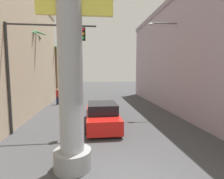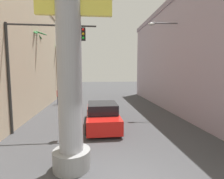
{
  "view_description": "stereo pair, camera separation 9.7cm",
  "coord_description": "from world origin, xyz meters",
  "px_view_note": "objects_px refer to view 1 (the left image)",
  "views": [
    {
      "loc": [
        -1.13,
        -4.87,
        3.56
      ],
      "look_at": [
        0.0,
        5.08,
        2.5
      ],
      "focal_mm": 28.0,
      "sensor_mm": 36.0,
      "label": 1
    },
    {
      "loc": [
        -1.03,
        -4.88,
        3.56
      ],
      "look_at": [
        0.0,
        5.08,
        2.5
      ],
      "focal_mm": 28.0,
      "sensor_mm": 36.0,
      "label": 2
    }
  ],
  "objects_px": {
    "traffic_light_mast": "(35,57)",
    "palm_tree_far_left": "(56,64)",
    "street_lamp": "(173,59)",
    "pedestrian_far_left": "(57,95)",
    "car_lead": "(102,115)",
    "palm_tree_mid_left": "(32,58)",
    "neon_sign_pole": "(70,34)"
  },
  "relations": [
    {
      "from": "traffic_light_mast",
      "to": "palm_tree_far_left",
      "type": "distance_m",
      "value": 13.33
    },
    {
      "from": "palm_tree_far_left",
      "to": "palm_tree_mid_left",
      "type": "bearing_deg",
      "value": -93.1
    },
    {
      "from": "neon_sign_pole",
      "to": "traffic_light_mast",
      "type": "relative_size",
      "value": 1.77
    },
    {
      "from": "neon_sign_pole",
      "to": "palm_tree_mid_left",
      "type": "height_order",
      "value": "neon_sign_pole"
    },
    {
      "from": "traffic_light_mast",
      "to": "palm_tree_mid_left",
      "type": "bearing_deg",
      "value": 109.71
    },
    {
      "from": "palm_tree_far_left",
      "to": "pedestrian_far_left",
      "type": "relative_size",
      "value": 3.97
    },
    {
      "from": "street_lamp",
      "to": "pedestrian_far_left",
      "type": "height_order",
      "value": "street_lamp"
    },
    {
      "from": "palm_tree_mid_left",
      "to": "street_lamp",
      "type": "bearing_deg",
      "value": -9.97
    },
    {
      "from": "street_lamp",
      "to": "traffic_light_mast",
      "type": "relative_size",
      "value": 1.2
    },
    {
      "from": "traffic_light_mast",
      "to": "palm_tree_mid_left",
      "type": "distance_m",
      "value": 5.75
    },
    {
      "from": "street_lamp",
      "to": "palm_tree_mid_left",
      "type": "relative_size",
      "value": 1.05
    },
    {
      "from": "street_lamp",
      "to": "palm_tree_mid_left",
      "type": "height_order",
      "value": "street_lamp"
    },
    {
      "from": "traffic_light_mast",
      "to": "palm_tree_far_left",
      "type": "xyz_separation_m",
      "value": [
        -1.51,
        13.25,
        0.13
      ]
    },
    {
      "from": "street_lamp",
      "to": "palm_tree_far_left",
      "type": "distance_m",
      "value": 14.85
    },
    {
      "from": "car_lead",
      "to": "pedestrian_far_left",
      "type": "xyz_separation_m",
      "value": [
        -4.31,
        7.82,
        0.3
      ]
    },
    {
      "from": "palm_tree_far_left",
      "to": "pedestrian_far_left",
      "type": "xyz_separation_m",
      "value": [
        0.94,
        -4.49,
        -3.44
      ]
    },
    {
      "from": "neon_sign_pole",
      "to": "palm_tree_far_left",
      "type": "bearing_deg",
      "value": 102.77
    },
    {
      "from": "traffic_light_mast",
      "to": "pedestrian_far_left",
      "type": "distance_m",
      "value": 9.38
    },
    {
      "from": "traffic_light_mast",
      "to": "neon_sign_pole",
      "type": "bearing_deg",
      "value": -59.0
    },
    {
      "from": "car_lead",
      "to": "palm_tree_far_left",
      "type": "bearing_deg",
      "value": 113.11
    },
    {
      "from": "traffic_light_mast",
      "to": "palm_tree_far_left",
      "type": "bearing_deg",
      "value": 96.51
    },
    {
      "from": "street_lamp",
      "to": "traffic_light_mast",
      "type": "distance_m",
      "value": 10.16
    },
    {
      "from": "neon_sign_pole",
      "to": "pedestrian_far_left",
      "type": "xyz_separation_m",
      "value": [
        -2.97,
        12.74,
        -3.79
      ]
    },
    {
      "from": "palm_tree_mid_left",
      "to": "neon_sign_pole",
      "type": "bearing_deg",
      "value": -65.24
    },
    {
      "from": "neon_sign_pole",
      "to": "street_lamp",
      "type": "relative_size",
      "value": 1.47
    },
    {
      "from": "street_lamp",
      "to": "pedestrian_far_left",
      "type": "xyz_separation_m",
      "value": [
        -10.16,
        5.37,
        -3.49
      ]
    },
    {
      "from": "pedestrian_far_left",
      "to": "neon_sign_pole",
      "type": "bearing_deg",
      "value": -76.89
    },
    {
      "from": "traffic_light_mast",
      "to": "car_lead",
      "type": "xyz_separation_m",
      "value": [
        3.74,
        0.94,
        -3.61
      ]
    },
    {
      "from": "traffic_light_mast",
      "to": "palm_tree_far_left",
      "type": "height_order",
      "value": "palm_tree_far_left"
    },
    {
      "from": "palm_tree_mid_left",
      "to": "pedestrian_far_left",
      "type": "bearing_deg",
      "value": 67.83
    },
    {
      "from": "car_lead",
      "to": "palm_tree_mid_left",
      "type": "bearing_deg",
      "value": 141.79
    },
    {
      "from": "street_lamp",
      "to": "car_lead",
      "type": "height_order",
      "value": "street_lamp"
    }
  ]
}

